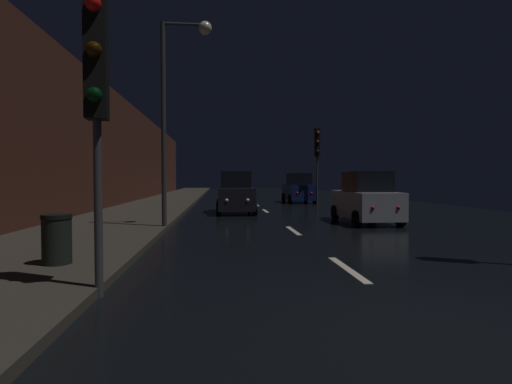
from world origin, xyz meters
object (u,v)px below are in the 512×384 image
Objects in this scene: streetlamp_overhead at (177,91)px; car_parked_right_far at (299,189)px; trash_bin_curbside at (57,239)px; traffic_light_far_right at (317,149)px; car_parked_right_near at (366,199)px; traffic_light_near_left at (96,75)px; car_approaching_headlights at (235,194)px.

car_parked_right_far is (7.17, 15.32, -3.69)m from streetlamp_overhead.
car_parked_right_far reaches higher than trash_bin_curbside.
trash_bin_curbside is (-9.60, -18.82, -3.15)m from traffic_light_far_right.
trash_bin_curbside is at bearing 157.48° from car_parked_right_far.
streetlamp_overhead reaches higher than car_parked_right_near.
trash_bin_curbside is at bearing -105.38° from streetlamp_overhead.
traffic_light_near_left is 1.12× the size of car_parked_right_near.
traffic_light_near_left is 1.07× the size of car_approaching_headlights.
streetlamp_overhead is 17.31m from car_parked_right_far.
streetlamp_overhead is 1.75× the size of car_parked_right_near.
streetlamp_overhead is at bearing 170.52° from traffic_light_near_left.
traffic_light_near_left is at bearing -92.72° from streetlamp_overhead.
car_parked_right_far is (-0.00, 13.58, 0.06)m from car_parked_right_near.
streetlamp_overhead is at bearing -18.03° from car_approaching_headlights.
trash_bin_curbside is at bearing -16.80° from car_approaching_headlights.
traffic_light_near_left is at bearing 161.83° from car_parked_right_far.
trash_bin_curbside is 13.24m from car_approaching_headlights.
traffic_light_far_right is 1.23× the size of car_approaching_headlights.
traffic_light_near_left is 14.80m from car_approaching_headlights.
car_parked_right_near is (-0.80, -11.17, -2.85)m from traffic_light_far_right.
car_approaching_headlights is at bearing 149.84° from car_parked_right_far.
streetlamp_overhead is 8.28m from car_parked_right_near.
traffic_light_far_right is 3.77m from car_parked_right_far.
car_approaching_headlights is (-5.78, -6.15, -2.80)m from traffic_light_far_right.
car_parked_right_near is at bearing -180.00° from car_parked_right_far.
streetlamp_overhead reaches higher than traffic_light_far_right.
car_parked_right_far is at bearing 0.00° from car_parked_right_near.
car_parked_right_far is (8.80, 21.23, 0.36)m from trash_bin_curbside.
traffic_light_near_left is 3.38m from trash_bin_curbside.
traffic_light_far_right is 8.89m from car_approaching_headlights.
car_approaching_headlights is 1.05× the size of car_parked_right_near.
streetlamp_overhead is at bearing 154.90° from car_parked_right_far.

